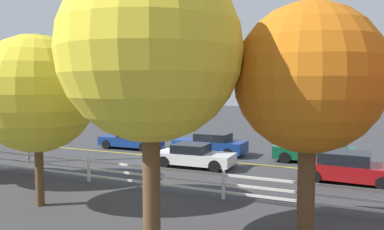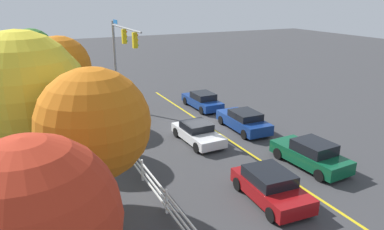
{
  "view_description": "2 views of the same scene",
  "coord_description": "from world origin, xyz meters",
  "px_view_note": "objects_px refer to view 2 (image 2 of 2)",
  "views": [
    {
      "loc": [
        -10.95,
        20.14,
        4.33
      ],
      "look_at": [
        -2.5,
        1.41,
        2.77
      ],
      "focal_mm": 34.95,
      "sensor_mm": 36.0,
      "label": 1
    },
    {
      "loc": [
        -22.21,
        11.72,
        8.95
      ],
      "look_at": [
        -2.42,
        2.15,
        1.7
      ],
      "focal_mm": 34.11,
      "sensor_mm": 36.0,
      "label": 2
    }
  ],
  "objects_px": {
    "tree_0": "(94,125)",
    "tree_5": "(32,51)",
    "tree_2": "(23,89)",
    "tree_4": "(33,222)",
    "car_2": "(198,133)",
    "car_4": "(244,121)",
    "car_3": "(202,101)",
    "tree_1": "(60,67)",
    "car_0": "(311,154)",
    "tree_3": "(49,85)",
    "car_1": "(271,186)"
  },
  "relations": [
    {
      "from": "tree_0",
      "to": "tree_5",
      "type": "xyz_separation_m",
      "value": [
        18.64,
        0.97,
        0.24
      ]
    },
    {
      "from": "tree_2",
      "to": "tree_4",
      "type": "distance_m",
      "value": 8.85
    },
    {
      "from": "car_2",
      "to": "car_4",
      "type": "height_order",
      "value": "car_4"
    },
    {
      "from": "car_3",
      "to": "car_4",
      "type": "relative_size",
      "value": 0.96
    },
    {
      "from": "car_2",
      "to": "tree_5",
      "type": "height_order",
      "value": "tree_5"
    },
    {
      "from": "car_4",
      "to": "tree_1",
      "type": "height_order",
      "value": "tree_1"
    },
    {
      "from": "tree_1",
      "to": "tree_5",
      "type": "bearing_deg",
      "value": 18.48
    },
    {
      "from": "tree_0",
      "to": "tree_2",
      "type": "bearing_deg",
      "value": 29.57
    },
    {
      "from": "car_4",
      "to": "tree_4",
      "type": "distance_m",
      "value": 18.9
    },
    {
      "from": "car_3",
      "to": "tree_2",
      "type": "height_order",
      "value": "tree_2"
    },
    {
      "from": "car_0",
      "to": "car_3",
      "type": "distance_m",
      "value": 12.19
    },
    {
      "from": "car_3",
      "to": "car_4",
      "type": "bearing_deg",
      "value": -178.36
    },
    {
      "from": "car_3",
      "to": "tree_4",
      "type": "distance_m",
      "value": 23.01
    },
    {
      "from": "tree_0",
      "to": "tree_3",
      "type": "bearing_deg",
      "value": 4.35
    },
    {
      "from": "car_4",
      "to": "tree_0",
      "type": "height_order",
      "value": "tree_0"
    },
    {
      "from": "tree_1",
      "to": "tree_3",
      "type": "distance_m",
      "value": 5.14
    },
    {
      "from": "tree_1",
      "to": "tree_2",
      "type": "relative_size",
      "value": 0.82
    },
    {
      "from": "tree_4",
      "to": "car_0",
      "type": "bearing_deg",
      "value": -66.41
    },
    {
      "from": "car_4",
      "to": "tree_3",
      "type": "height_order",
      "value": "tree_3"
    },
    {
      "from": "car_0",
      "to": "tree_1",
      "type": "height_order",
      "value": "tree_1"
    },
    {
      "from": "tree_1",
      "to": "tree_5",
      "type": "xyz_separation_m",
      "value": [
        4.4,
        1.47,
        0.63
      ]
    },
    {
      "from": "car_0",
      "to": "tree_0",
      "type": "distance_m",
      "value": 12.21
    },
    {
      "from": "car_1",
      "to": "tree_2",
      "type": "distance_m",
      "value": 11.54
    },
    {
      "from": "tree_2",
      "to": "tree_5",
      "type": "bearing_deg",
      "value": -4.36
    },
    {
      "from": "car_3",
      "to": "car_0",
      "type": "bearing_deg",
      "value": -178.91
    },
    {
      "from": "tree_0",
      "to": "car_2",
      "type": "bearing_deg",
      "value": -48.18
    },
    {
      "from": "car_3",
      "to": "tree_2",
      "type": "relative_size",
      "value": 0.58
    },
    {
      "from": "tree_1",
      "to": "tree_4",
      "type": "xyz_separation_m",
      "value": [
        -19.32,
        2.82,
        0.19
      ]
    },
    {
      "from": "tree_4",
      "to": "car_3",
      "type": "bearing_deg",
      "value": -36.57
    },
    {
      "from": "car_4",
      "to": "tree_3",
      "type": "xyz_separation_m",
      "value": [
        1.9,
        12.14,
        3.4
      ]
    },
    {
      "from": "car_0",
      "to": "tree_3",
      "type": "bearing_deg",
      "value": 52.65
    },
    {
      "from": "car_3",
      "to": "tree_1",
      "type": "height_order",
      "value": "tree_1"
    },
    {
      "from": "car_4",
      "to": "tree_2",
      "type": "height_order",
      "value": "tree_2"
    },
    {
      "from": "car_3",
      "to": "tree_2",
      "type": "bearing_deg",
      "value": 124.79
    },
    {
      "from": "car_2",
      "to": "car_4",
      "type": "xyz_separation_m",
      "value": [
        0.56,
        -3.84,
        0.07
      ]
    },
    {
      "from": "car_1",
      "to": "tree_4",
      "type": "bearing_deg",
      "value": -63.55
    },
    {
      "from": "car_0",
      "to": "tree_4",
      "type": "xyz_separation_m",
      "value": [
        -6.06,
        13.88,
        3.63
      ]
    },
    {
      "from": "tree_2",
      "to": "tree_3",
      "type": "distance_m",
      "value": 5.82
    },
    {
      "from": "car_2",
      "to": "tree_0",
      "type": "relative_size",
      "value": 0.64
    },
    {
      "from": "tree_2",
      "to": "tree_5",
      "type": "height_order",
      "value": "tree_2"
    },
    {
      "from": "car_1",
      "to": "tree_5",
      "type": "distance_m",
      "value": 21.64
    },
    {
      "from": "tree_1",
      "to": "tree_4",
      "type": "bearing_deg",
      "value": 171.7
    },
    {
      "from": "car_1",
      "to": "car_2",
      "type": "distance_m",
      "value": 7.68
    },
    {
      "from": "car_3",
      "to": "tree_3",
      "type": "bearing_deg",
      "value": 107.65
    },
    {
      "from": "car_2",
      "to": "tree_5",
      "type": "distance_m",
      "value": 15.2
    },
    {
      "from": "car_3",
      "to": "tree_5",
      "type": "relative_size",
      "value": 0.68
    },
    {
      "from": "car_4",
      "to": "tree_4",
      "type": "xyz_separation_m",
      "value": [
        -12.43,
        13.75,
        3.67
      ]
    },
    {
      "from": "tree_3",
      "to": "tree_1",
      "type": "bearing_deg",
      "value": -13.53
    },
    {
      "from": "car_2",
      "to": "tree_0",
      "type": "height_order",
      "value": "tree_0"
    },
    {
      "from": "tree_4",
      "to": "tree_1",
      "type": "bearing_deg",
      "value": -8.3
    }
  ]
}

